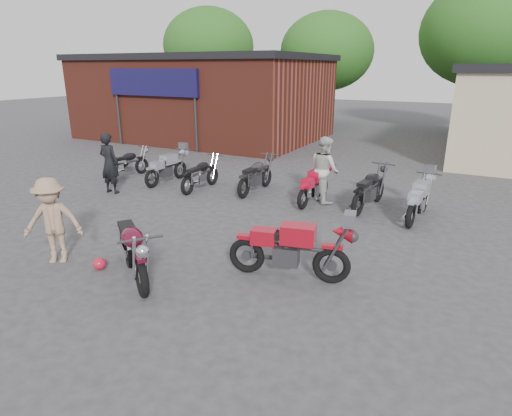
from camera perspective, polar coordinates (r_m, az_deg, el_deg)
The scene contains 18 objects.
ground at distance 8.21m, azimuth -9.75°, elevation -8.50°, with size 90.00×90.00×0.00m, color #343437.
brick_building at distance 24.02m, azimuth -6.84°, elevation 14.21°, with size 12.00×8.00×4.00m, color maroon.
tree_0 at distance 33.39m, azimuth -6.26°, elevation 18.95°, with size 6.56×6.56×8.20m, color #1F5115, non-canonical shape.
tree_1 at distance 29.34m, azimuth 9.30°, elevation 18.15°, with size 5.92×5.92×7.40m, color #1F5115, non-canonical shape.
tree_2 at distance 27.75m, azimuth 28.14°, elevation 17.80°, with size 7.04×7.04×8.80m, color #1F5115, non-canonical shape.
vintage_motorcycle at distance 7.97m, azimuth -16.21°, elevation -4.80°, with size 2.19×0.72×1.27m, color #550A1F, non-canonical shape.
sportbike at distance 7.67m, azimuth 4.67°, elevation -5.12°, with size 2.15×0.71×1.25m, color #A80E1E, non-canonical shape.
helmet at distance 8.70m, azimuth -20.13°, elevation -6.98°, with size 0.25×0.25×0.23m, color red.
person_dark at distance 13.62m, azimuth -18.97°, elevation 5.67°, with size 0.67×0.44×1.84m, color black.
person_light at distance 12.19m, azimuth 9.14°, elevation 5.10°, with size 0.90×0.70×1.86m, color #BABAB6.
person_tan at distance 9.09m, azimuth -25.50°, elevation -1.57°, with size 1.10×0.63×1.71m, color #9A7B5F.
row_bike_0 at distance 15.53m, azimuth -16.81°, elevation 5.87°, with size 1.83×0.60×1.06m, color black, non-canonical shape.
row_bike_1 at distance 14.43m, azimuth -11.80°, elevation 5.48°, with size 1.92×0.63×1.11m, color #9597A3, non-canonical shape.
row_bike_2 at distance 13.44m, azimuth -7.37°, elevation 4.68°, with size 1.84×0.61×1.07m, color black, non-canonical shape.
row_bike_3 at distance 13.04m, azimuth 0.00°, elevation 4.59°, with size 1.98×0.65×1.15m, color #272629, non-canonical shape.
row_bike_4 at distance 12.12m, azimuth 7.78°, elevation 3.20°, with size 1.87×0.62×1.09m, color red, non-canonical shape.
row_bike_5 at distance 11.87m, azimuth 14.95°, elevation 2.73°, with size 2.09×0.69×1.21m, color black, non-canonical shape.
row_bike_6 at distance 11.39m, azimuth 20.93°, elevation 1.30°, with size 1.96×0.65×1.14m, color #9A9BA8, non-canonical shape.
Camera 1 is at (4.59, -5.73, 3.67)m, focal length 30.00 mm.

